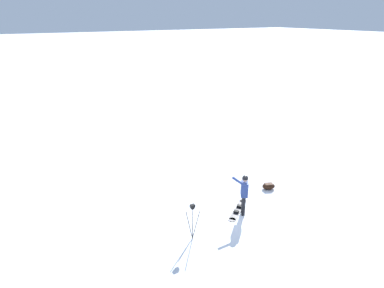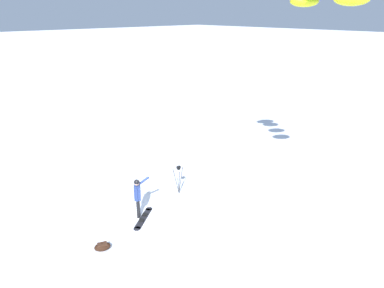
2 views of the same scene
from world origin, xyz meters
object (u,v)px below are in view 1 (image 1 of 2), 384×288
Objects in this scene: snowboarder at (244,191)px; snowboard at (238,210)px; gear_bag_large at (269,186)px; camera_tripod at (193,215)px.

snowboarder is 1.13× the size of snowboard.
snowboard is at bearing 106.10° from gear_bag_large.
snowboard is at bearing -76.44° from camera_tripod.
snowboard is 2.76m from camera_tripod.
snowboarder reaches higher than camera_tripod.
camera_tripod is at bearing 104.77° from gear_bag_large.
gear_bag_large is at bearing -75.23° from camera_tripod.
snowboarder is 1.24× the size of camera_tripod.
snowboard is 2.38m from gear_bag_large.
snowboard is 1.09× the size of camera_tripod.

